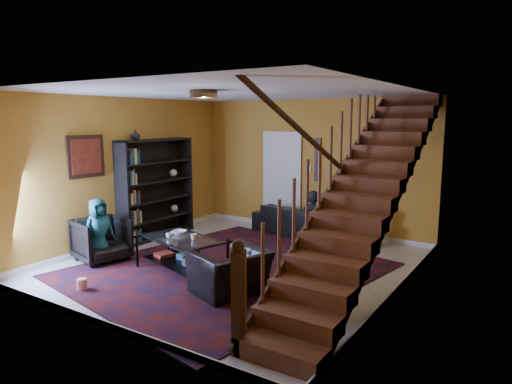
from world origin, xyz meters
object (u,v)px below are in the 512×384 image
Objects in this scene: armchair_left at (101,240)px; bookshelf at (157,191)px; armchair_right at (230,273)px; coffee_table at (182,251)px; sofa at (302,221)px.

bookshelf is at bearing 25.35° from armchair_left.
bookshelf is 3.57m from armchair_right.
bookshelf is at bearing 144.94° from coffee_table.
sofa is 3.46m from armchair_right.
armchair_left is 2.71m from armchair_right.
armchair_left is 0.85× the size of armchair_right.
armchair_left reaches higher than armchair_right.
bookshelf is 3.04m from sofa.
armchair_left is (0.35, -1.68, -0.59)m from bookshelf.
coffee_table is (1.78, -1.25, -0.66)m from bookshelf.
sofa is at bearing -18.19° from armchair_left.
sofa is at bearing 34.98° from bookshelf.
bookshelf reaches higher than armchair_right.
bookshelf is at bearing 42.97° from sofa.
armchair_left is 1.49m from coffee_table.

